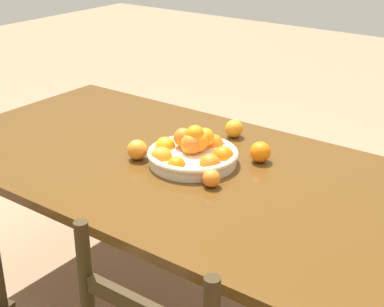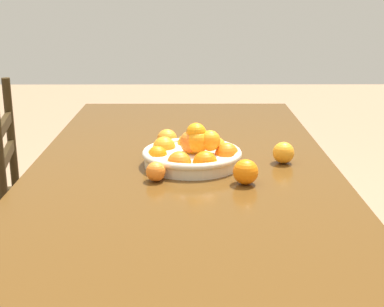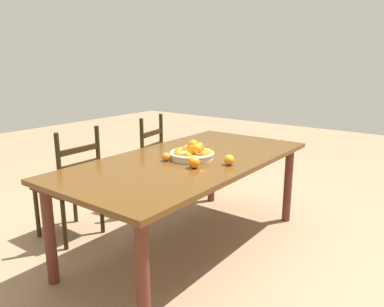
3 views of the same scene
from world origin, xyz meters
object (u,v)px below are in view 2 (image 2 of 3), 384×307
Objects in this scene: dining_table at (183,187)px; orange_loose_1 at (156,172)px; orange_loose_2 at (283,153)px; orange_loose_3 at (167,139)px; orange_loose_0 at (246,172)px; fruit_bowl at (193,153)px.

orange_loose_1 reaches higher than dining_table.
orange_loose_2 is 0.97× the size of orange_loose_3.
orange_loose_0 is 1.06× the size of orange_loose_2.
orange_loose_3 reaches higher than orange_loose_1.
dining_table is 0.30m from orange_loose_0.
orange_loose_1 is (-0.17, 0.12, -0.01)m from fruit_bowl.
dining_table is at bearing 98.02° from fruit_bowl.
fruit_bowl is 0.31m from orange_loose_2.
orange_loose_3 is at bearing 67.19° from orange_loose_2.
orange_loose_0 is 1.02× the size of orange_loose_3.
fruit_bowl is 0.25m from orange_loose_0.
fruit_bowl is (0.00, -0.03, 0.12)m from dining_table.
orange_loose_2 is at bearing -112.81° from orange_loose_3.
orange_loose_3 is at bearing -3.49° from orange_loose_1.
dining_table is 0.23m from orange_loose_3.
orange_loose_2 reaches higher than dining_table.
orange_loose_0 is at bearing -95.82° from orange_loose_1.
fruit_bowl reaches higher than dining_table.
dining_table is 33.68× the size of orange_loose_1.
fruit_bowl reaches higher than orange_loose_1.
orange_loose_0 is 1.27× the size of orange_loose_1.
orange_loose_0 reaches higher than orange_loose_2.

